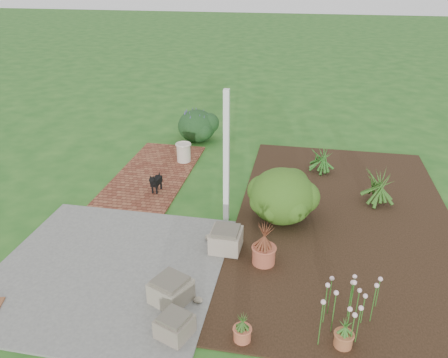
% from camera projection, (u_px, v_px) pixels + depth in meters
% --- Properties ---
extents(ground, '(80.00, 80.00, 0.00)m').
position_uv_depth(ground, '(210.00, 221.00, 8.22)').
color(ground, '#1F571B').
rests_on(ground, ground).
extents(concrete_patio, '(3.50, 3.50, 0.04)m').
position_uv_depth(concrete_patio, '(108.00, 269.00, 6.88)').
color(concrete_patio, slate).
rests_on(concrete_patio, ground).
extents(brick_path, '(1.60, 3.50, 0.04)m').
position_uv_depth(brick_path, '(154.00, 173.00, 10.04)').
color(brick_path, brown).
rests_on(brick_path, ground).
extents(garden_bed, '(4.00, 7.00, 0.03)m').
position_uv_depth(garden_bed, '(345.00, 219.00, 8.23)').
color(garden_bed, black).
rests_on(garden_bed, ground).
extents(veranda_post, '(0.10, 0.10, 2.50)m').
position_uv_depth(veranda_post, '(226.00, 159.00, 7.70)').
color(veranda_post, white).
rests_on(veranda_post, ground).
extents(stone_trough_near, '(0.52, 0.52, 0.27)m').
position_uv_depth(stone_trough_near, '(175.00, 326.00, 5.58)').
color(stone_trough_near, '#716456').
rests_on(stone_trough_near, concrete_patio).
extents(stone_trough_mid, '(0.64, 0.64, 0.33)m').
position_uv_depth(stone_trough_mid, '(171.00, 291.00, 6.14)').
color(stone_trough_mid, '#786E5D').
rests_on(stone_trough_mid, concrete_patio).
extents(stone_trough_far, '(0.52, 0.52, 0.34)m').
position_uv_depth(stone_trough_far, '(226.00, 240.00, 7.27)').
color(stone_trough_far, gray).
rests_on(stone_trough_far, concrete_patio).
extents(black_dog, '(0.17, 0.47, 0.41)m').
position_uv_depth(black_dog, '(156.00, 181.00, 9.08)').
color(black_dog, black).
rests_on(black_dog, brick_path).
extents(cream_ceramic_urn, '(0.43, 0.43, 0.44)m').
position_uv_depth(cream_ceramic_urn, '(184.00, 153.00, 10.53)').
color(cream_ceramic_urn, beige).
rests_on(cream_ceramic_urn, brick_path).
extents(evergreen_shrub, '(1.55, 1.55, 1.02)m').
position_uv_depth(evergreen_shrub, '(282.00, 195.00, 8.00)').
color(evergreen_shrub, '#1D3D11').
rests_on(evergreen_shrub, garden_bed).
extents(agapanthus_clump_back, '(1.18, 1.18, 0.84)m').
position_uv_depth(agapanthus_clump_back, '(378.00, 185.00, 8.58)').
color(agapanthus_clump_back, '#13410F').
rests_on(agapanthus_clump_back, garden_bed).
extents(agapanthus_clump_front, '(0.92, 0.92, 0.68)m').
position_uv_depth(agapanthus_clump_front, '(321.00, 158.00, 9.96)').
color(agapanthus_clump_front, '#114215').
rests_on(agapanthus_clump_front, garden_bed).
extents(pink_flower_patch, '(1.21, 1.21, 0.73)m').
position_uv_depth(pink_flower_patch, '(345.00, 303.00, 5.65)').
color(pink_flower_patch, '#113D0F').
rests_on(pink_flower_patch, garden_bed).
extents(terracotta_pot_bronze, '(0.48, 0.48, 0.30)m').
position_uv_depth(terracotta_pot_bronze, '(264.00, 255.00, 6.95)').
color(terracotta_pot_bronze, '#AD533A').
rests_on(terracotta_pot_bronze, garden_bed).
extents(terracotta_pot_small_left, '(0.29, 0.29, 0.19)m').
position_uv_depth(terracotta_pot_small_left, '(343.00, 339.00, 5.44)').
color(terracotta_pot_small_left, '#A45C37').
rests_on(terracotta_pot_small_left, garden_bed).
extents(terracotta_pot_small_right, '(0.27, 0.27, 0.19)m').
position_uv_depth(terracotta_pot_small_right, '(242.00, 334.00, 5.53)').
color(terracotta_pot_small_right, '#B85C3E').
rests_on(terracotta_pot_small_right, garden_bed).
extents(purple_flowering_bush, '(1.25, 1.25, 0.87)m').
position_uv_depth(purple_flowering_bush, '(197.00, 125.00, 11.81)').
color(purple_flowering_bush, black).
rests_on(purple_flowering_bush, ground).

